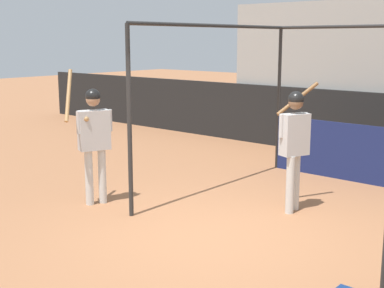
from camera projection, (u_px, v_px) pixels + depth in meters
ground_plane at (206, 237)px, 7.39m from camera, size 60.00×60.00×0.00m
outfield_wall at (383, 128)px, 11.82m from camera, size 24.00×0.12×1.52m
batting_cage at (351, 123)px, 9.28m from camera, size 4.03×4.27×2.95m
player_batter at (295, 139)px, 8.28m from camera, size 0.57×0.91×2.02m
player_waiting at (94, 134)px, 8.66m from camera, size 0.57×0.86×2.22m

